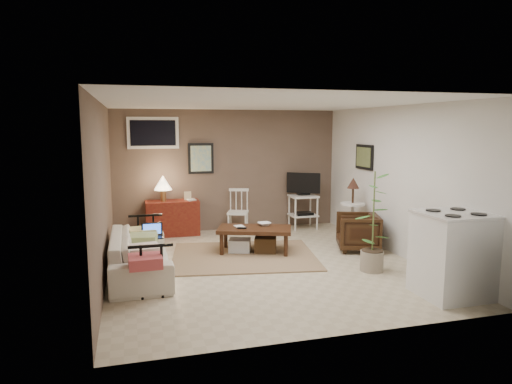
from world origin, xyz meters
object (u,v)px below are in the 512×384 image
object	(u,v)px
armchair	(358,230)
stove	(453,254)
sofa	(140,247)
tv_stand	(303,199)
side_table	(353,202)
potted_plant	(373,218)
coffee_table	(254,238)
red_console	(172,215)
spindle_chair	(238,213)

from	to	relation	value
armchair	stove	distance (m)	2.21
sofa	armchair	xyz separation A→B (m)	(3.56, 0.35, -0.05)
tv_stand	side_table	world-z (taller)	side_table
armchair	potted_plant	bearing A→B (deg)	2.04
coffee_table	side_table	size ratio (longest dim) A/B	1.14
red_console	armchair	world-z (taller)	red_console
spindle_chair	sofa	bearing A→B (deg)	-131.88
coffee_table	stove	distance (m)	3.11
tv_stand	side_table	size ratio (longest dim) A/B	0.98
stove	sofa	bearing A→B (deg)	153.26
red_console	side_table	bearing A→B (deg)	-23.23
tv_stand	coffee_table	bearing A→B (deg)	-133.72
coffee_table	sofa	world-z (taller)	sofa
red_console	potted_plant	bearing A→B (deg)	-49.08
side_table	sofa	bearing A→B (deg)	-165.94
coffee_table	red_console	world-z (taller)	red_console
red_console	potted_plant	distance (m)	3.98
coffee_table	armchair	bearing A→B (deg)	-9.84
sofa	spindle_chair	xyz separation A→B (m)	(1.91, 2.13, 0.01)
coffee_table	potted_plant	world-z (taller)	potted_plant
coffee_table	tv_stand	size ratio (longest dim) A/B	1.16
red_console	spindle_chair	bearing A→B (deg)	-6.75
potted_plant	spindle_chair	bearing A→B (deg)	114.97
coffee_table	spindle_chair	world-z (taller)	spindle_chair
sofa	stove	size ratio (longest dim) A/B	1.90
stove	tv_stand	bearing A→B (deg)	95.52
stove	armchair	bearing A→B (deg)	92.89
sofa	stove	distance (m)	4.12
coffee_table	red_console	bearing A→B (deg)	126.28
armchair	spindle_chair	bearing A→B (deg)	-117.72
red_console	stove	world-z (taller)	red_console
potted_plant	stove	distance (m)	1.25
potted_plant	armchair	bearing A→B (deg)	72.66
coffee_table	armchair	distance (m)	1.75
coffee_table	side_table	xyz separation A→B (m)	(1.92, 0.29, 0.47)
armchair	stove	size ratio (longest dim) A/B	0.65
red_console	potted_plant	world-z (taller)	potted_plant
red_console	spindle_chair	xyz separation A→B (m)	(1.27, -0.15, 0.00)
stove	potted_plant	bearing A→B (deg)	111.18
sofa	side_table	bearing A→B (deg)	-75.94
coffee_table	tv_stand	distance (m)	2.13
sofa	side_table	distance (m)	3.89
coffee_table	armchair	size ratio (longest dim) A/B	1.94
red_console	side_table	distance (m)	3.41
tv_stand	armchair	world-z (taller)	tv_stand
potted_plant	sofa	bearing A→B (deg)	167.61
tv_stand	red_console	bearing A→B (deg)	177.52
tv_stand	stove	xyz separation A→B (m)	(0.39, -4.02, -0.08)
coffee_table	sofa	size ratio (longest dim) A/B	0.66
red_console	sofa	bearing A→B (deg)	-105.68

